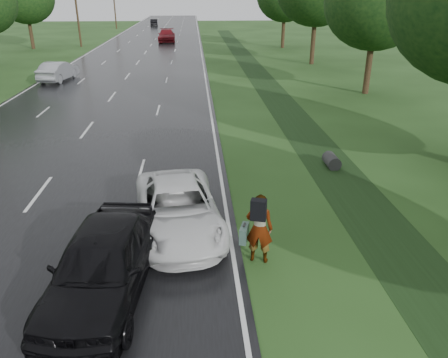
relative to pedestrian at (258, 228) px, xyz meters
name	(u,v)px	position (x,y,z in m)	size (l,w,h in m)	color
road	(143,56)	(-7.40, 41.77, -1.01)	(14.00, 180.00, 0.04)	black
edge_stripe_east	(202,55)	(-0.65, 41.77, -0.99)	(0.12, 180.00, 0.01)	silver
edge_stripe_west	(83,56)	(-14.15, 41.77, -0.99)	(0.12, 180.00, 0.01)	silver
center_line	(143,56)	(-7.40, 41.77, -0.99)	(0.12, 180.00, 0.01)	silver
drainage_ditch	(289,113)	(4.10, 15.48, -1.00)	(2.20, 120.00, 0.56)	black
utility_pole_far	(76,5)	(-16.60, 51.77, 4.16)	(1.60, 0.26, 10.00)	#312214
utility_pole_distant	(114,0)	(-16.60, 81.77, 4.16)	(1.60, 0.26, 10.00)	#312214
tree_east_c	(377,3)	(10.80, 20.77, 5.10)	(7.00, 7.00, 9.29)	#312214
pedestrian	(258,228)	(0.00, 0.00, 0.00)	(0.97, 0.97, 2.01)	#A5998C
white_pickup	(178,209)	(-2.20, 1.77, -0.26)	(2.43, 5.27, 1.46)	white
dark_sedan	(102,263)	(-3.90, -1.23, -0.12)	(2.07, 5.15, 1.75)	black
silver_sedan	(58,71)	(-12.76, 27.16, -0.22)	(1.64, 4.69, 1.55)	#94969C
far_car_red	(167,36)	(-5.46, 56.99, -0.14)	(2.40, 5.90, 1.71)	maroon
far_car_dark	(154,22)	(-9.78, 88.81, -0.30)	(1.46, 4.19, 1.38)	black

